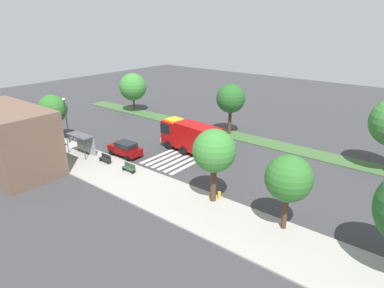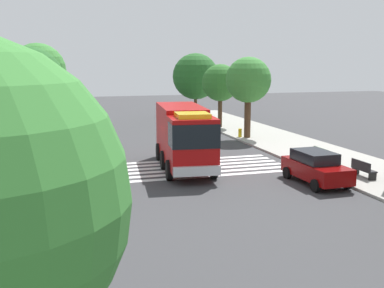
{
  "view_description": "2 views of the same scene",
  "coord_description": "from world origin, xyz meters",
  "px_view_note": "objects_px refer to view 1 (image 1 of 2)",
  "views": [
    {
      "loc": [
        -23.26,
        29.0,
        14.98
      ],
      "look_at": [
        -0.62,
        0.72,
        1.41
      ],
      "focal_mm": 31.01,
      "sensor_mm": 36.0,
      "label": 1
    },
    {
      "loc": [
        26.2,
        -7.15,
        6.26
      ],
      "look_at": [
        -0.01,
        0.61,
        1.43
      ],
      "focal_mm": 43.66,
      "sensor_mm": 36.0,
      "label": 2
    }
  ],
  "objects_px": {
    "fire_truck": "(189,136)",
    "parked_car_west": "(125,149)",
    "parked_car_mid": "(24,114)",
    "sidewalk_tree_west": "(289,179)",
    "fire_hydrant": "(219,196)",
    "bench_west_of_shelter": "(129,168)",
    "median_tree_center": "(133,87)",
    "bench_near_shelter": "(105,158)",
    "sidewalk_tree_far_east": "(52,109)",
    "median_tree_west": "(231,99)",
    "street_lamp": "(66,116)",
    "bus_stop_shelter": "(83,140)",
    "sidewalk_tree_center": "(214,151)"
  },
  "relations": [
    {
      "from": "parked_car_west",
      "to": "median_tree_west",
      "type": "distance_m",
      "value": 15.69
    },
    {
      "from": "sidewalk_tree_west",
      "to": "fire_hydrant",
      "type": "bearing_deg",
      "value": -4.57
    },
    {
      "from": "bus_stop_shelter",
      "to": "bench_west_of_shelter",
      "type": "height_order",
      "value": "bus_stop_shelter"
    },
    {
      "from": "fire_truck",
      "to": "parked_car_west",
      "type": "xyz_separation_m",
      "value": [
        5.01,
        5.66,
        -1.18
      ]
    },
    {
      "from": "street_lamp",
      "to": "bench_near_shelter",
      "type": "bearing_deg",
      "value": 173.11
    },
    {
      "from": "bench_near_shelter",
      "to": "sidewalk_tree_far_east",
      "type": "height_order",
      "value": "sidewalk_tree_far_east"
    },
    {
      "from": "fire_hydrant",
      "to": "sidewalk_tree_center",
      "type": "bearing_deg",
      "value": 57.88
    },
    {
      "from": "parked_car_mid",
      "to": "median_tree_west",
      "type": "relative_size",
      "value": 0.63
    },
    {
      "from": "median_tree_west",
      "to": "median_tree_center",
      "type": "distance_m",
      "value": 19.52
    },
    {
      "from": "sidewalk_tree_far_east",
      "to": "median_tree_west",
      "type": "bearing_deg",
      "value": -135.39
    },
    {
      "from": "sidewalk_tree_west",
      "to": "bus_stop_shelter",
      "type": "bearing_deg",
      "value": 1.63
    },
    {
      "from": "bench_west_of_shelter",
      "to": "parked_car_mid",
      "type": "bearing_deg",
      "value": -5.78
    },
    {
      "from": "sidewalk_tree_far_east",
      "to": "fire_hydrant",
      "type": "xyz_separation_m",
      "value": [
        -25.62,
        -0.5,
        -3.75
      ]
    },
    {
      "from": "fire_truck",
      "to": "parked_car_west",
      "type": "bearing_deg",
      "value": 54.92
    },
    {
      "from": "sidewalk_tree_center",
      "to": "median_tree_west",
      "type": "xyz_separation_m",
      "value": [
        8.76,
        -16.33,
        0.32
      ]
    },
    {
      "from": "parked_car_west",
      "to": "sidewalk_tree_far_east",
      "type": "relative_size",
      "value": 0.71
    },
    {
      "from": "parked_car_mid",
      "to": "parked_car_west",
      "type": "bearing_deg",
      "value": 177.24
    },
    {
      "from": "street_lamp",
      "to": "median_tree_center",
      "type": "bearing_deg",
      "value": -71.72
    },
    {
      "from": "bus_stop_shelter",
      "to": "fire_hydrant",
      "type": "xyz_separation_m",
      "value": [
        -18.46,
        -1.2,
        -1.4
      ]
    },
    {
      "from": "sidewalk_tree_far_east",
      "to": "fire_hydrant",
      "type": "bearing_deg",
      "value": -178.88
    },
    {
      "from": "sidewalk_tree_west",
      "to": "sidewalk_tree_far_east",
      "type": "relative_size",
      "value": 0.99
    },
    {
      "from": "fire_truck",
      "to": "fire_hydrant",
      "type": "bearing_deg",
      "value": 148.41
    },
    {
      "from": "bench_west_of_shelter",
      "to": "sidewalk_tree_west",
      "type": "bearing_deg",
      "value": -177.72
    },
    {
      "from": "bench_west_of_shelter",
      "to": "street_lamp",
      "type": "relative_size",
      "value": 0.27
    },
    {
      "from": "sidewalk_tree_far_east",
      "to": "median_tree_center",
      "type": "distance_m",
      "value": 16.59
    },
    {
      "from": "bus_stop_shelter",
      "to": "bench_west_of_shelter",
      "type": "relative_size",
      "value": 2.19
    },
    {
      "from": "parked_car_mid",
      "to": "bench_west_of_shelter",
      "type": "height_order",
      "value": "parked_car_mid"
    },
    {
      "from": "fire_truck",
      "to": "sidewalk_tree_far_east",
      "type": "height_order",
      "value": "sidewalk_tree_far_east"
    },
    {
      "from": "parked_car_west",
      "to": "sidewalk_tree_west",
      "type": "height_order",
      "value": "sidewalk_tree_west"
    },
    {
      "from": "street_lamp",
      "to": "parked_car_mid",
      "type": "bearing_deg",
      "value": -6.58
    },
    {
      "from": "bench_near_shelter",
      "to": "fire_truck",
      "type": "bearing_deg",
      "value": -120.53
    },
    {
      "from": "bench_near_shelter",
      "to": "bench_west_of_shelter",
      "type": "height_order",
      "value": "same"
    },
    {
      "from": "bench_west_of_shelter",
      "to": "sidewalk_tree_center",
      "type": "relative_size",
      "value": 0.25
    },
    {
      "from": "parked_car_west",
      "to": "sidewalk_tree_far_east",
      "type": "distance_m",
      "value": 11.89
    },
    {
      "from": "sidewalk_tree_center",
      "to": "street_lamp",
      "type": "bearing_deg",
      "value": -1.0
    },
    {
      "from": "bench_west_of_shelter",
      "to": "median_tree_center",
      "type": "height_order",
      "value": "median_tree_center"
    },
    {
      "from": "bench_near_shelter",
      "to": "sidewalk_tree_far_east",
      "type": "bearing_deg",
      "value": -3.43
    },
    {
      "from": "fire_truck",
      "to": "bus_stop_shelter",
      "type": "bearing_deg",
      "value": 49.91
    },
    {
      "from": "parked_car_mid",
      "to": "bus_stop_shelter",
      "type": "bearing_deg",
      "value": 169.17
    },
    {
      "from": "sidewalk_tree_west",
      "to": "parked_car_mid",
      "type": "bearing_deg",
      "value": -2.79
    },
    {
      "from": "parked_car_mid",
      "to": "fire_hydrant",
      "type": "bearing_deg",
      "value": 174.74
    },
    {
      "from": "sidewalk_tree_far_east",
      "to": "median_tree_center",
      "type": "bearing_deg",
      "value": -79.75
    },
    {
      "from": "median_tree_center",
      "to": "bench_near_shelter",
      "type": "bearing_deg",
      "value": 129.71
    },
    {
      "from": "bench_near_shelter",
      "to": "bench_west_of_shelter",
      "type": "distance_m",
      "value": 3.92
    },
    {
      "from": "bench_near_shelter",
      "to": "sidewalk_tree_west",
      "type": "relative_size",
      "value": 0.27
    },
    {
      "from": "bus_stop_shelter",
      "to": "sidewalk_tree_far_east",
      "type": "bearing_deg",
      "value": -5.6
    },
    {
      "from": "parked_car_mid",
      "to": "fire_hydrant",
      "type": "relative_size",
      "value": 6.24
    },
    {
      "from": "fire_truck",
      "to": "sidewalk_tree_far_east",
      "type": "distance_m",
      "value": 18.14
    },
    {
      "from": "fire_truck",
      "to": "median_tree_center",
      "type": "bearing_deg",
      "value": -17.41
    },
    {
      "from": "fire_truck",
      "to": "sidewalk_tree_center",
      "type": "bearing_deg",
      "value": 145.61
    }
  ]
}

